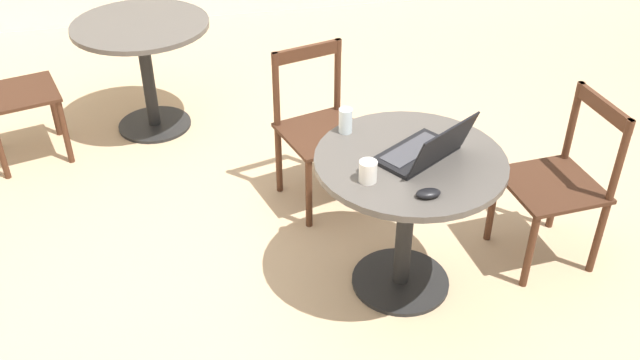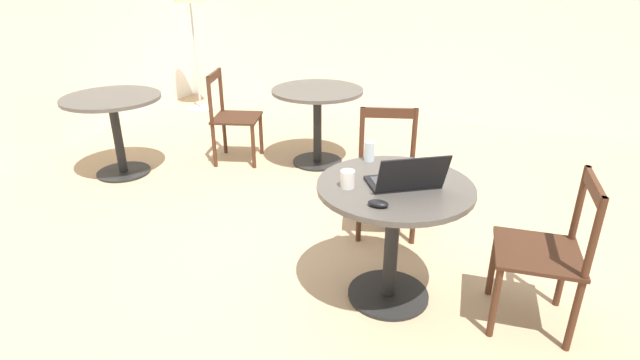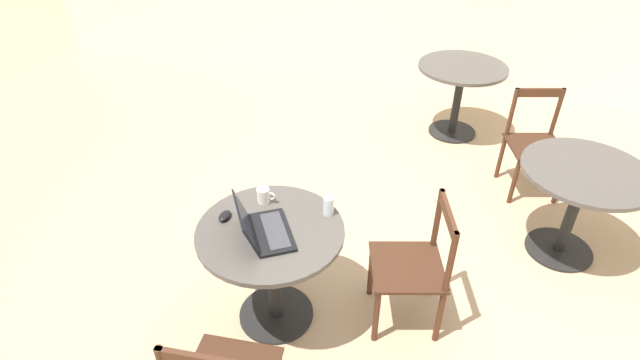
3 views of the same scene
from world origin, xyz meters
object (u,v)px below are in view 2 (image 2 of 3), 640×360
Objects in this scene: cafe_table_far at (114,115)px; mug at (348,179)px; laptop at (406,179)px; chair_near_right at (387,172)px; chair_mid_back at (232,117)px; mouse at (378,204)px; cafe_table_mid at (317,107)px; drinking_glass at (369,151)px; chair_near_front at (547,253)px; cafe_table_near at (394,212)px.

mug reaches higher than cafe_table_far.
chair_near_right is at bearing 18.75° from laptop.
chair_mid_back is 8.40× the size of mouse.
cafe_table_mid is 2.32m from mouse.
mug is (-1.88, -0.88, 0.21)m from cafe_table_mid.
chair_near_right is 7.35× the size of drinking_glass.
chair_near_front reaches higher than mouse.
chair_near_front is at bearing -102.07° from drinking_glass.
mouse is at bearing -152.03° from cafe_table_mid.
cafe_table_mid is (1.76, 1.11, 0.00)m from cafe_table_near.
cafe_table_far is at bearing 118.81° from cafe_table_mid.
chair_near_right is at bearing -92.86° from cafe_table_far.
chair_mid_back reaches higher than mouse.
laptop reaches higher than mug.
chair_near_right is 0.62m from drinking_glass.
laptop is at bearing -129.16° from chair_mid_back.
chair_near_front and chair_mid_back have the same top height.
laptop is (-1.78, -1.16, 0.21)m from cafe_table_mid.
drinking_glass is at bearing 77.93° from chair_near_front.
chair_near_front is 7.53× the size of mug.
mug is (-0.12, 0.22, 0.21)m from cafe_table_near.
drinking_glass is at bearing -127.70° from chair_mid_back.
mug reaches higher than mouse.
cafe_table_mid is 0.98× the size of chair_mid_back.
chair_near_front is at bearing -103.97° from cafe_table_far.
chair_near_right is at bearing 10.59° from mouse.
cafe_table_near is 2.08m from cafe_table_mid.
cafe_table_near is 0.22m from laptop.
mouse is 0.26m from mug.
laptop is at bearing -161.25° from chair_near_right.
mouse is at bearing -128.24° from mug.
cafe_table_near is 0.83m from chair_near_right.
cafe_table_near is 1.00× the size of cafe_table_mid.
laptop is 3.92× the size of drinking_glass.
cafe_table_near is 1.83× the size of laptop.
chair_near_front is (-1.70, -1.88, -0.12)m from cafe_table_mid.
cafe_table_near is 1.00× the size of cafe_table_far.
laptop is at bearing -69.69° from mug.
cafe_table_far is 8.21× the size of mouse.
cafe_table_near is at bearing 94.41° from chair_near_front.
cafe_table_far is at bearing 75.26° from drinking_glass.
chair_near_right is at bearing 15.59° from cafe_table_near.
laptop is 0.29m from mug.
laptop is (-1.57, -1.92, 0.33)m from chair_mid_back.
cafe_table_far is 1.02m from chair_mid_back.
laptop is at bearing -15.92° from mouse.
mouse is at bearing -160.39° from drinking_glass.
cafe_table_mid is at bearing -74.35° from chair_mid_back.
cafe_table_far is 7.18× the size of drinking_glass.
laptop reaches higher than mouse.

